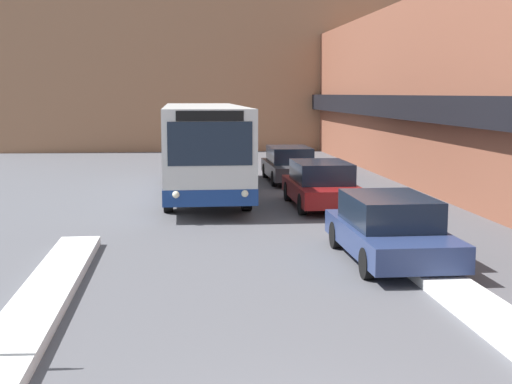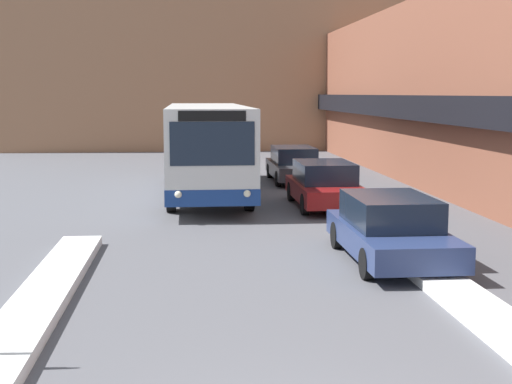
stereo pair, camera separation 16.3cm
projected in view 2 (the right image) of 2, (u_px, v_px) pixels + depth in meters
building_row_right at (446, 93)px, 30.52m from camera, size 5.50×60.00×7.18m
building_backdrop_far at (203, 50)px, 47.04m from camera, size 26.00×8.00×12.76m
snow_bank_right at (488, 315)px, 11.24m from camera, size 0.90×15.90×0.19m
city_bus at (207, 146)px, 25.07m from camera, size 2.66×11.75×3.15m
parked_car_front at (390, 229)px, 15.20m from camera, size 1.92×4.52×1.41m
parked_car_middle at (325, 184)px, 22.46m from camera, size 1.93×4.53×1.43m
parked_car_back at (294, 164)px, 28.96m from camera, size 1.85×4.69×1.41m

